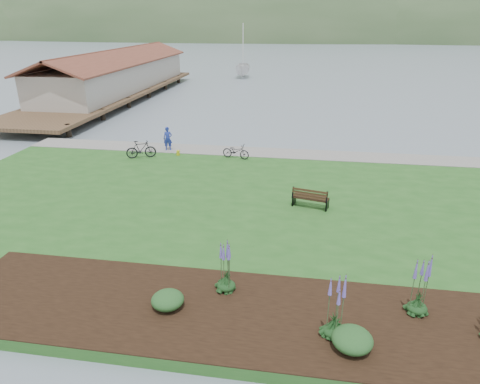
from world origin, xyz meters
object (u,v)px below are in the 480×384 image
object	(u,v)px
park_bench	(310,198)
sailboat	(243,78)
bicycle_a	(236,151)
person	(168,137)

from	to	relation	value
park_bench	sailboat	world-z (taller)	sailboat
bicycle_a	sailboat	xyz separation A→B (m)	(-5.93, 41.77, -0.87)
park_bench	bicycle_a	xyz separation A→B (m)	(-4.73, 6.98, -0.04)
park_bench	person	distance (m)	12.46
person	park_bench	bearing A→B (deg)	-48.34
person	bicycle_a	xyz separation A→B (m)	(4.81, -1.03, -0.47)
sailboat	person	bearing A→B (deg)	-92.37
bicycle_a	park_bench	bearing A→B (deg)	-132.70
park_bench	person	size ratio (longest dim) A/B	0.94
bicycle_a	sailboat	bearing A→B (deg)	21.27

